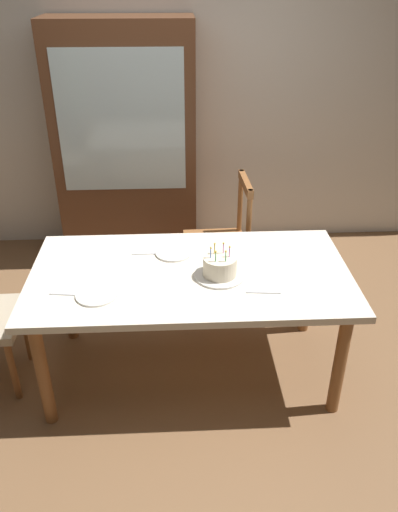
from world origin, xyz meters
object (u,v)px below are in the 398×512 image
Objects in this scene: dining_table at (190,284)px; china_cabinet at (126,146)px; birthday_cake at (220,268)px; plate_near_celebrant at (97,294)px; plate_far_side at (174,253)px; chair_spindle_back at (220,244)px.

china_cabinet reaches higher than dining_table.
birthday_cake is at bearing -18.62° from dining_table.
dining_table is 0.54m from plate_near_celebrant.
dining_table is 8.14× the size of plate_far_side.
chair_spindle_back is at bearing 73.21° from dining_table.
plate_far_side is 0.72m from chair_spindle_back.
plate_near_celebrant is 0.23× the size of chair_spindle_back.
birthday_cake is 0.37m from plate_far_side.
birthday_cake is at bearing -46.61° from plate_far_side.
birthday_cake is (0.16, -0.05, 0.13)m from dining_table.
plate_near_celebrant is (-0.49, -0.21, 0.09)m from dining_table.
birthday_cake is 1.27× the size of plate_near_celebrant.
plate_far_side is (-0.25, 0.27, -0.05)m from birthday_cake.
china_cabinet is at bearing 132.19° from chair_spindle_back.
birthday_cake is 1.27× the size of plate_far_side.
china_cabinet is (-0.46, 1.56, 0.31)m from dining_table.
chair_spindle_back is at bearing 60.48° from plate_far_side.
plate_near_celebrant and plate_far_side have the same top height.
chair_spindle_back is (0.24, 0.79, -0.18)m from dining_table.
plate_far_side reaches higher than dining_table.
dining_table is at bearing 23.19° from plate_near_celebrant.
dining_table is 1.65m from china_cabinet.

